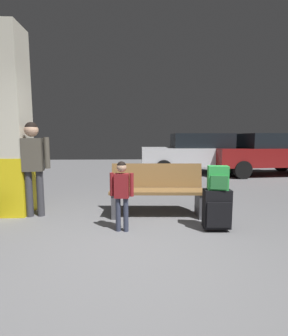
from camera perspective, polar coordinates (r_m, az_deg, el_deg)
The scene contains 9 objects.
ground_plane at distance 6.78m, azimuth -3.03°, elevation -4.85°, with size 18.00×18.00×0.10m, color slate.
structural_pillar at distance 4.83m, azimuth -28.82°, elevation 9.01°, with size 0.57×0.57×3.18m.
bench at distance 4.25m, azimuth 3.06°, elevation -5.16°, with size 1.62×0.60×0.89m.
suitcase at distance 3.71m, azimuth 16.64°, elevation -9.16°, with size 0.39×0.25×0.60m.
backpack_bright at distance 3.61m, azimuth 16.87°, elevation -2.27°, with size 0.30×0.23×0.34m.
child at distance 3.48m, azimuth -5.23°, elevation -4.82°, with size 0.34×0.22×1.01m.
adult at distance 4.50m, azimuth -24.50°, elevation 1.93°, with size 0.54×0.23×1.60m.
parked_car_near at distance 9.43m, azimuth 12.34°, elevation 3.54°, with size 4.14×1.89×1.51m.
parked_car_side at distance 10.06m, azimuth 26.58°, elevation 3.17°, with size 4.23×2.06×1.51m.
Camera 1 is at (0.07, -2.64, 1.32)m, focal length 26.13 mm.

